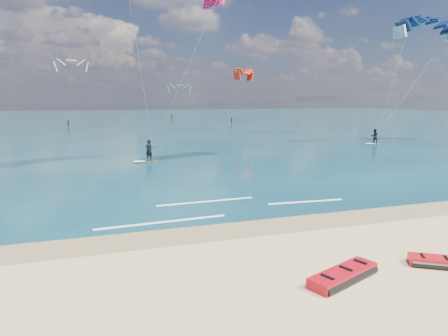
# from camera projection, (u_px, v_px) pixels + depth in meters

# --- Properties ---
(ground) EXTENTS (320.00, 320.00, 0.00)m
(ground) POSITION_uv_depth(u_px,v_px,m) (138.00, 144.00, 52.65)
(ground) COLOR tan
(ground) RESTS_ON ground
(wet_sand_strip) EXTENTS (320.00, 2.40, 0.01)m
(wet_sand_strip) POSITION_uv_depth(u_px,v_px,m) (225.00, 231.00, 17.98)
(wet_sand_strip) COLOR brown
(wet_sand_strip) RESTS_ON ground
(sea) EXTENTS (320.00, 200.00, 0.04)m
(sea) POSITION_uv_depth(u_px,v_px,m) (114.00, 120.00, 112.63)
(sea) COLOR #0A2E37
(sea) RESTS_ON ground
(packed_kite_left) EXTENTS (3.25, 2.19, 0.42)m
(packed_kite_left) POSITION_uv_depth(u_px,v_px,m) (343.00, 280.00, 13.06)
(packed_kite_left) COLOR #B60916
(packed_kite_left) RESTS_ON ground
(packed_kite_mid) EXTENTS (2.57, 2.16, 0.38)m
(packed_kite_mid) POSITION_uv_depth(u_px,v_px,m) (442.00, 267.00, 14.13)
(packed_kite_mid) COLOR red
(packed_kite_mid) RESTS_ON ground
(kitesurfer_main) EXTENTS (9.74, 8.67, 18.01)m
(kitesurfer_main) POSITION_uv_depth(u_px,v_px,m) (161.00, 55.00, 33.63)
(kitesurfer_main) COLOR gold
(kitesurfer_main) RESTS_ON sea
(kitesurfer_far) EXTENTS (11.95, 4.30, 17.12)m
(kitesurfer_far) POSITION_uv_depth(u_px,v_px,m) (404.00, 71.00, 50.21)
(kitesurfer_far) COLOR gold
(kitesurfer_far) RESTS_ON sea
(shoreline_foam) EXTENTS (13.95, 3.62, 0.01)m
(shoreline_foam) POSITION_uv_depth(u_px,v_px,m) (220.00, 208.00, 21.44)
(shoreline_foam) COLOR white
(shoreline_foam) RESTS_ON ground
(distant_kites) EXTENTS (74.01, 35.58, 13.90)m
(distant_kites) POSITION_uv_depth(u_px,v_px,m) (77.00, 98.00, 86.48)
(distant_kites) COLOR #318744
(distant_kites) RESTS_ON ground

